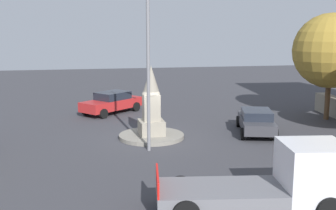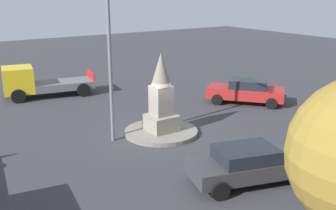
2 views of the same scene
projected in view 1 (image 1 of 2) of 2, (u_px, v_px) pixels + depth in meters
The scene contains 8 objects.
ground_plane at pixel (152, 138), 21.95m from camera, with size 80.00×80.00×0.00m, color #38383D.
traffic_island at pixel (151, 136), 21.93m from camera, with size 3.45×3.45×0.19m, color gray.
monument at pixel (151, 105), 21.63m from camera, with size 1.31×1.31×3.65m.
streetlamp at pixel (148, 48), 18.79m from camera, with size 3.35×0.28×7.97m.
car_red_far_side at pixel (112, 102), 28.31m from camera, with size 4.47×4.17×1.46m.
car_dark_grey_waiting at pixel (256, 121), 22.81m from camera, with size 2.82×4.51×1.33m.
truck_white_approaching at pixel (280, 180), 12.92m from camera, with size 6.09×2.92×2.20m.
tree_mid_cluster at pixel (331, 51), 25.72m from camera, with size 4.67×4.67×6.69m.
Camera 1 is at (-3.36, -21.03, 5.67)m, focal length 44.30 mm.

